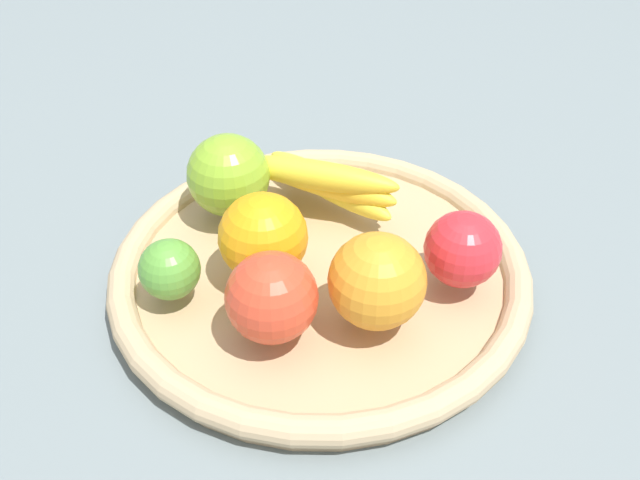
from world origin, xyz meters
name	(u,v)px	position (x,y,z in m)	size (l,w,h in m)	color
ground_plane	(320,284)	(0.00, 0.00, 0.00)	(2.40, 2.40, 0.00)	slate
basket	(320,271)	(0.00, 0.00, 0.02)	(0.38, 0.38, 0.03)	tan
orange_1	(377,281)	(0.03, 0.08, 0.07)	(0.08, 0.08, 0.08)	orange
orange_0	(263,237)	(0.04, -0.03, 0.07)	(0.08, 0.08, 0.08)	orange
banana_bunch	(321,180)	(-0.06, -0.05, 0.06)	(0.09, 0.16, 0.05)	yellow
apple_1	(227,176)	(0.00, -0.11, 0.07)	(0.08, 0.08, 0.08)	#82B12B
apple_2	(272,297)	(0.09, 0.03, 0.07)	(0.07, 0.07, 0.07)	#DC4227
apple_0	(463,249)	(-0.06, 0.11, 0.07)	(0.07, 0.07, 0.07)	red
lime_0	(170,269)	(0.11, -0.07, 0.06)	(0.05, 0.05, 0.05)	#579A36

